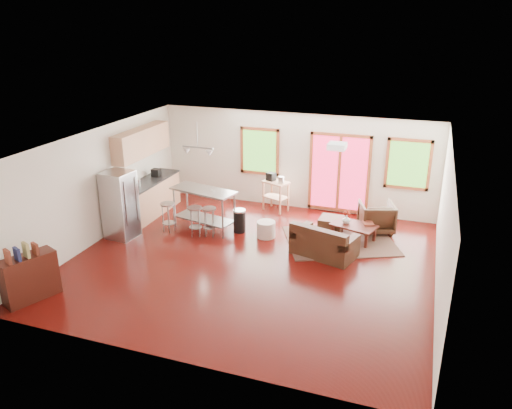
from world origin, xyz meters
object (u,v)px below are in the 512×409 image
(loveseat, at_px, (323,244))
(ottoman, at_px, (331,225))
(refrigerator, at_px, (120,205))
(coffee_table, at_px, (354,227))
(rug, at_px, (340,241))
(armchair, at_px, (377,216))
(island, at_px, (204,202))
(kitchen_cart, at_px, (275,185))

(loveseat, height_order, ottoman, loveseat)
(loveseat, bearing_deg, refrigerator, -156.81)
(loveseat, distance_m, coffee_table, 1.12)
(rug, bearing_deg, armchair, 50.41)
(armchair, xyz_separation_m, refrigerator, (-5.67, -2.30, 0.40))
(rug, bearing_deg, loveseat, -104.17)
(rug, height_order, ottoman, ottoman)
(rug, distance_m, armchair, 1.19)
(rug, relative_size, refrigerator, 1.51)
(rug, xyz_separation_m, island, (-3.31, -0.37, 0.69))
(rug, relative_size, coffee_table, 2.13)
(loveseat, bearing_deg, coffee_table, 79.50)
(ottoman, height_order, kitchen_cart, kitchen_cart)
(rug, xyz_separation_m, coffee_table, (0.29, 0.13, 0.34))
(kitchen_cart, bearing_deg, rug, -34.88)
(refrigerator, distance_m, kitchen_cart, 4.08)
(armchair, bearing_deg, island, -1.70)
(refrigerator, height_order, island, refrigerator)
(ottoman, relative_size, island, 0.32)
(coffee_table, xyz_separation_m, armchair, (0.43, 0.73, 0.06))
(coffee_table, relative_size, armchair, 1.41)
(loveseat, distance_m, armchair, 1.97)
(ottoman, bearing_deg, island, -164.39)
(loveseat, relative_size, refrigerator, 0.94)
(refrigerator, height_order, kitchen_cart, refrigerator)
(armchair, height_order, refrigerator, refrigerator)
(armchair, distance_m, kitchen_cart, 2.82)
(loveseat, xyz_separation_m, kitchen_cart, (-1.81, 2.28, 0.42))
(loveseat, bearing_deg, ottoman, 110.20)
(island, bearing_deg, ottoman, 15.61)
(coffee_table, xyz_separation_m, kitchen_cart, (-2.32, 1.28, 0.36))
(loveseat, height_order, armchair, armchair)
(armchair, bearing_deg, ottoman, 2.33)
(rug, xyz_separation_m, ottoman, (-0.31, 0.47, 0.17))
(kitchen_cart, bearing_deg, loveseat, -51.54)
(armchair, bearing_deg, refrigerator, 3.35)
(loveseat, xyz_separation_m, coffee_table, (0.51, 1.00, 0.06))
(coffee_table, bearing_deg, loveseat, -116.84)
(coffee_table, xyz_separation_m, refrigerator, (-5.24, -1.57, 0.46))
(rug, relative_size, armchair, 3.00)
(coffee_table, distance_m, armchair, 0.85)
(armchair, distance_m, refrigerator, 6.13)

